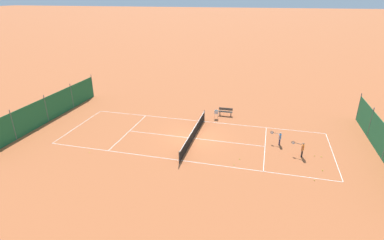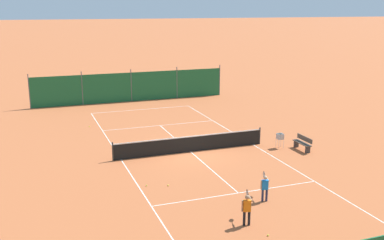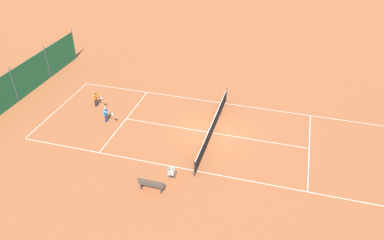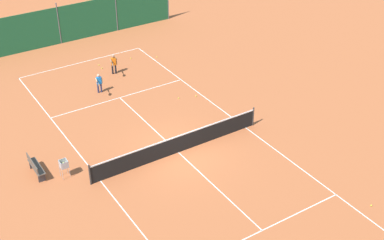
{
  "view_description": "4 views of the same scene",
  "coord_description": "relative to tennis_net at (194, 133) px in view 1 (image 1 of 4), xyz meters",
  "views": [
    {
      "loc": [
        23.89,
        6.0,
        12.17
      ],
      "look_at": [
        -1.3,
        -0.48,
        1.24
      ],
      "focal_mm": 28.0,
      "sensor_mm": 36.0,
      "label": 1
    },
    {
      "loc": [
        8.55,
        23.53,
        8.24
      ],
      "look_at": [
        -0.95,
        -2.34,
        1.29
      ],
      "focal_mm": 42.0,
      "sensor_mm": 36.0,
      "label": 2
    },
    {
      "loc": [
        -20.46,
        -4.39,
        14.72
      ],
      "look_at": [
        -0.55,
        1.29,
        1.16
      ],
      "focal_mm": 35.0,
      "sensor_mm": 36.0,
      "label": 3
    },
    {
      "loc": [
        -10.86,
        -18.14,
        14.95
      ],
      "look_at": [
        0.86,
        0.12,
        1.49
      ],
      "focal_mm": 50.0,
      "sensor_mm": 36.0,
      "label": 4
    }
  ],
  "objects": [
    {
      "name": "tennis_ball_alley_left",
      "position": [
        4.42,
        9.94,
        -0.47
      ],
      "size": [
        0.07,
        0.07,
        0.07
      ],
      "primitive_type": "sphere",
      "color": "#CCE033",
      "rests_on": "ground"
    },
    {
      "name": "ball_hopper",
      "position": [
        -5.3,
        1.13,
        0.16
      ],
      "size": [
        0.36,
        0.36,
        0.89
      ],
      "color": "#B7B7BC",
      "rests_on": "ground"
    },
    {
      "name": "windscreen_fence_near",
      "position": [
        -0.0,
        -15.5,
        0.81
      ],
      "size": [
        17.28,
        0.08,
        2.9
      ],
      "color": "#1E6038",
      "rests_on": "ground"
    },
    {
      "name": "player_near_baseline",
      "position": [
        -0.7,
        7.54,
        0.19
      ],
      "size": [
        0.57,
        0.95,
        1.18
      ],
      "color": "#23284C",
      "rests_on": "ground"
    },
    {
      "name": "courtside_bench",
      "position": [
        -6.34,
        1.98,
        -0.05
      ],
      "size": [
        0.36,
        1.5,
        0.84
      ],
      "color": "#51473D",
      "rests_on": "ground"
    },
    {
      "name": "ground_plane",
      "position": [
        0.0,
        0.0,
        -0.5
      ],
      "size": [
        600.0,
        600.0,
        0.0
      ],
      "primitive_type": "plane",
      "color": "#B25B33"
    },
    {
      "name": "tennis_ball_mid_court",
      "position": [
        2.76,
        4.49,
        -0.47
      ],
      "size": [
        0.07,
        0.07,
        0.07
      ],
      "primitive_type": "sphere",
      "color": "#CCE033",
      "rests_on": "ground"
    },
    {
      "name": "tennis_ball_alley_right",
      "position": [
        4.8,
        -7.74,
        -0.47
      ],
      "size": [
        0.07,
        0.07,
        0.07
      ],
      "primitive_type": "sphere",
      "color": "#CCE033",
      "rests_on": "ground"
    },
    {
      "name": "tennis_ball_near_corner",
      "position": [
        0.71,
        10.37,
        -0.47
      ],
      "size": [
        0.07,
        0.07,
        0.07
      ],
      "primitive_type": "sphere",
      "color": "#CCE033",
      "rests_on": "ground"
    },
    {
      "name": "player_near_service",
      "position": [
        1.05,
        9.28,
        0.24
      ],
      "size": [
        0.63,
        0.99,
        1.26
      ],
      "color": "black",
      "rests_on": "ground"
    },
    {
      "name": "tennis_ball_far_corner",
      "position": [
        0.74,
        10.88,
        -0.47
      ],
      "size": [
        0.07,
        0.07,
        0.07
      ],
      "primitive_type": "sphere",
      "color": "#CCE033",
      "rests_on": "ground"
    },
    {
      "name": "tennis_net",
      "position": [
        0.0,
        0.0,
        0.0
      ],
      "size": [
        9.18,
        0.08,
        1.06
      ],
      "color": "#2D2D2D",
      "rests_on": "ground"
    },
    {
      "name": "court_line_markings",
      "position": [
        0.0,
        0.0,
        -0.5
      ],
      "size": [
        8.25,
        23.85,
        0.01
      ],
      "color": "white",
      "rests_on": "ground"
    },
    {
      "name": "tennis_ball_by_net_right",
      "position": [
        3.74,
        4.17,
        -0.47
      ],
      "size": [
        0.07,
        0.07,
        0.07
      ],
      "primitive_type": "sphere",
      "color": "#CCE033",
      "rests_on": "ground"
    },
    {
      "name": "tennis_ball_by_net_left",
      "position": [
        2.9,
        10.69,
        -0.47
      ],
      "size": [
        0.07,
        0.07,
        0.07
      ],
      "primitive_type": "sphere",
      "color": "#CCE033",
      "rests_on": "ground"
    }
  ]
}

